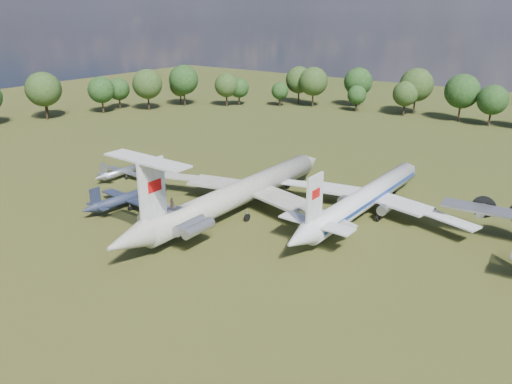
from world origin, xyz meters
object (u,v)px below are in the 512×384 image
Objects in this scene: tu104_jet at (366,201)px; small_prop_west at (126,201)px; il62_airliner at (239,197)px; small_prop_northwest at (123,173)px; person_on_il62 at (172,204)px.

tu104_jet is 2.75× the size of small_prop_west.
il62_airliner is 3.17× the size of small_prop_west.
il62_airliner is 18.08m from small_prop_west.
tu104_jet is 3.37× the size of small_prop_northwest.
il62_airliner is at bearing -103.46° from person_on_il62.
small_prop_west is 15.27m from small_prop_northwest.
il62_airliner is 1.15× the size of tu104_jet.
il62_airliner is 14.34m from person_on_il62.
small_prop_west is 1.22× the size of small_prop_northwest.
small_prop_northwest is (-43.62, -9.57, -1.24)m from tu104_jet.
person_on_il62 reaches higher than il62_airliner.
small_prop_west is 17.01m from person_on_il62.
person_on_il62 is at bearing -90.00° from il62_airliner.
il62_airliner reaches higher than tu104_jet.
tu104_jet is at bearing 36.06° from small_prop_west.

